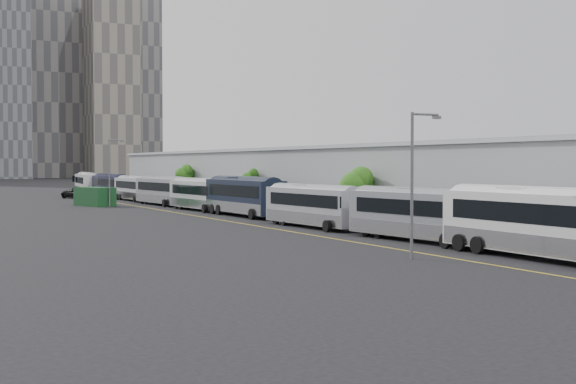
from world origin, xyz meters
TOP-DOWN VIEW (x-y plane):
  - sidewalk at (9.00, 55.00)m, footprint 10.00×170.00m
  - lane_line at (-1.50, 55.00)m, footprint 0.12×160.00m
  - depot at (12.99, 55.00)m, footprint 12.45×160.40m
  - bus_2 at (2.64, 35.57)m, footprint 3.07×13.89m
  - bus_3 at (2.74, 47.02)m, footprint 3.76×12.84m
  - bus_4 at (2.07, 61.04)m, footprint 3.09×12.48m
  - bus_5 at (2.76, 77.15)m, footprint 3.08×13.95m
  - bus_6 at (2.32, 88.70)m, footprint 3.19×12.80m
  - bus_7 at (2.19, 102.31)m, footprint 3.47×13.06m
  - bus_8 at (2.39, 116.10)m, footprint 2.78×12.41m
  - bus_9 at (2.67, 130.80)m, footprint 3.11×12.89m
  - bus_10 at (1.85, 144.11)m, footprint 3.95×13.46m
  - tree_2 at (5.31, 59.45)m, footprint 2.98×2.98m
  - tree_3 at (5.99, 82.92)m, footprint 1.62×1.62m
  - tree_4 at (5.65, 103.66)m, footprint 2.30×2.30m
  - street_lamp_near at (-3.58, 38.78)m, footprint 2.04×0.22m
  - street_lamp_far at (-4.86, 101.24)m, footprint 2.04×0.22m
  - shipping_container at (-6.18, 104.32)m, footprint 4.36×6.52m
  - suv at (-3.33, 128.26)m, footprint 4.39×5.83m

SIDE VIEW (x-z plane):
  - lane_line at x=-1.50m, z-range 0.00..0.02m
  - sidewalk at x=9.00m, z-range 0.00..0.12m
  - suv at x=-3.33m, z-range 0.00..1.47m
  - shipping_container at x=-6.18m, z-range 0.00..2.41m
  - bus_4 at x=2.07m, z-range -0.28..3.33m
  - bus_8 at x=2.39m, z-range -0.28..3.34m
  - bus_3 at x=2.74m, z-range -0.29..3.41m
  - bus_6 at x=2.32m, z-range -0.29..3.42m
  - bus_9 at x=2.67m, z-range -0.29..3.45m
  - bus_7 at x=2.19m, z-range -0.29..3.48m
  - bus_10 at x=1.85m, z-range -0.30..3.58m
  - bus_2 at x=2.64m, z-range -0.31..3.74m
  - bus_5 at x=2.76m, z-range -0.32..3.75m
  - depot at x=12.99m, z-range -0.09..7.11m
  - tree_3 at x=5.99m, z-range 1.39..5.88m
  - tree_2 at x=5.31m, z-range 1.09..6.27m
  - tree_4 at x=5.65m, z-range 1.40..6.53m
  - street_lamp_near at x=-3.58m, z-range 0.68..8.98m
  - street_lamp_far at x=-4.86m, z-range 0.68..9.16m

